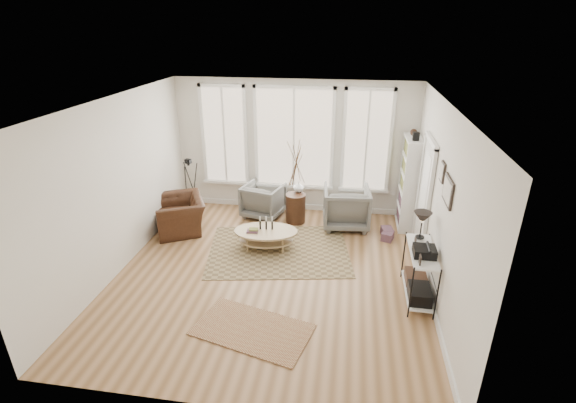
% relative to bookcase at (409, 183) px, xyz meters
% --- Properties ---
extents(room, '(5.50, 5.54, 2.90)m').
position_rel_bookcase_xyz_m(room, '(-2.42, -2.20, 0.47)').
color(room, '#A77C53').
rests_on(room, ground).
extents(bay_window, '(4.14, 0.12, 2.24)m').
position_rel_bookcase_xyz_m(bay_window, '(-2.44, 0.49, 0.65)').
color(bay_window, tan).
rests_on(bay_window, ground).
extents(door, '(0.09, 1.06, 2.22)m').
position_rel_bookcase_xyz_m(door, '(0.13, -1.08, 0.17)').
color(door, silver).
rests_on(door, ground).
extents(bookcase, '(0.31, 0.85, 2.06)m').
position_rel_bookcase_xyz_m(bookcase, '(0.00, 0.00, 0.00)').
color(bookcase, white).
rests_on(bookcase, ground).
extents(low_shelf, '(0.38, 1.08, 1.30)m').
position_rel_bookcase_xyz_m(low_shelf, '(-0.06, -2.52, -0.44)').
color(low_shelf, white).
rests_on(low_shelf, ground).
extents(wall_art, '(0.04, 0.88, 0.44)m').
position_rel_bookcase_xyz_m(wall_art, '(0.14, -2.49, 0.92)').
color(wall_art, black).
rests_on(wall_art, ground).
extents(rug_main, '(2.89, 2.36, 0.01)m').
position_rel_bookcase_xyz_m(rug_main, '(-2.44, -1.45, -0.95)').
color(rug_main, brown).
rests_on(rug_main, ground).
extents(rug_runner, '(1.78, 1.27, 0.01)m').
position_rel_bookcase_xyz_m(rug_runner, '(-2.43, -3.68, -0.94)').
color(rug_runner, brown).
rests_on(rug_runner, ground).
extents(coffee_table, '(1.26, 0.87, 0.55)m').
position_rel_bookcase_xyz_m(coffee_table, '(-2.70, -1.39, -0.66)').
color(coffee_table, tan).
rests_on(coffee_table, ground).
extents(armchair_left, '(0.98, 0.99, 0.75)m').
position_rel_bookcase_xyz_m(armchair_left, '(-3.03, 0.01, -0.58)').
color(armchair_left, slate).
rests_on(armchair_left, ground).
extents(armchair_right, '(1.00, 1.03, 0.87)m').
position_rel_bookcase_xyz_m(armchair_right, '(-1.23, -0.21, -0.52)').
color(armchair_right, slate).
rests_on(armchair_right, ground).
extents(side_table, '(0.42, 0.42, 1.76)m').
position_rel_bookcase_xyz_m(side_table, '(-2.30, -0.17, -0.11)').
color(side_table, '#381F13').
rests_on(side_table, ground).
extents(vase, '(0.25, 0.25, 0.23)m').
position_rel_bookcase_xyz_m(vase, '(-2.26, -0.00, -0.21)').
color(vase, silver).
rests_on(vase, side_table).
extents(accent_chair, '(1.39, 1.33, 0.70)m').
position_rel_bookcase_xyz_m(accent_chair, '(-4.59, -0.92, -0.61)').
color(accent_chair, '#381F13').
rests_on(accent_chair, ground).
extents(tripod_camera, '(0.45, 0.45, 1.29)m').
position_rel_bookcase_xyz_m(tripod_camera, '(-4.61, -0.17, -0.36)').
color(tripod_camera, black).
rests_on(tripod_camera, ground).
extents(book_stack_near, '(0.25, 0.30, 0.17)m').
position_rel_bookcase_xyz_m(book_stack_near, '(-0.39, -0.54, -0.87)').
color(book_stack_near, maroon).
rests_on(book_stack_near, ground).
extents(book_stack_far, '(0.28, 0.31, 0.17)m').
position_rel_bookcase_xyz_m(book_stack_far, '(-0.39, -0.71, -0.87)').
color(book_stack_far, maroon).
rests_on(book_stack_far, ground).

